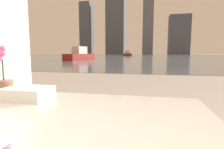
# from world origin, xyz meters

# --- Properties ---
(potted_orchid) EXTENTS (0.12, 0.12, 0.36)m
(potted_orchid) POSITION_xyz_m (-0.49, 0.81, 0.65)
(potted_orchid) COLOR #8C6B4C
(potted_orchid) RESTS_ON bathtub
(towel_stack) EXTENTS (0.30, 0.22, 0.08)m
(towel_stack) POSITION_xyz_m (-0.25, 0.76, 0.60)
(towel_stack) COLOR white
(towel_stack) RESTS_ON bathtub
(harbor_water) EXTENTS (180.00, 110.00, 0.01)m
(harbor_water) POSITION_xyz_m (0.00, 62.00, 0.01)
(harbor_water) COLOR slate
(harbor_water) RESTS_ON ground_plane
(harbor_boat_2) EXTENTS (2.68, 4.65, 1.65)m
(harbor_boat_2) POSITION_xyz_m (-7.50, 19.72, 0.59)
(harbor_boat_2) COLOR maroon
(harbor_boat_2) RESTS_ON harbor_water
(harbor_boat_3) EXTENTS (3.09, 4.72, 1.68)m
(harbor_boat_3) POSITION_xyz_m (-5.58, 53.07, 0.60)
(harbor_boat_3) COLOR maroon
(harbor_boat_3) RESTS_ON harbor_water
(skyline_tower_0) EXTENTS (7.30, 9.79, 34.80)m
(skyline_tower_0) POSITION_xyz_m (-41.36, 118.00, 17.40)
(skyline_tower_0) COLOR #4C515B
(skyline_tower_0) RESTS_ON ground_plane
(skyline_tower_1) EXTENTS (11.60, 13.52, 36.72)m
(skyline_tower_1) POSITION_xyz_m (-20.70, 118.00, 18.36)
(skyline_tower_1) COLOR #4C515B
(skyline_tower_1) RESTS_ON ground_plane
(skyline_tower_2) EXTENTS (6.62, 8.59, 56.62)m
(skyline_tower_2) POSITION_xyz_m (0.36, 118.00, 28.31)
(skyline_tower_2) COLOR slate
(skyline_tower_2) RESTS_ON ground_plane
(skyline_tower_3) EXTENTS (12.50, 9.10, 24.25)m
(skyline_tower_3) POSITION_xyz_m (19.59, 118.00, 12.13)
(skyline_tower_3) COLOR #4C515B
(skyline_tower_3) RESTS_ON ground_plane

